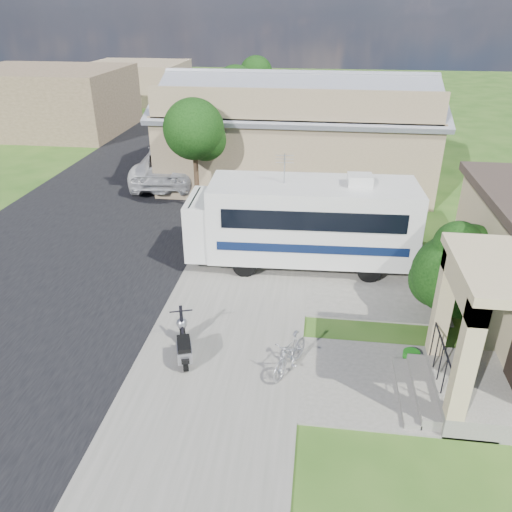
# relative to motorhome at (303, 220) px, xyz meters

# --- Properties ---
(ground) EXTENTS (120.00, 120.00, 0.00)m
(ground) POSITION_rel_motorhome_xyz_m (-0.75, -4.64, -1.58)
(ground) COLOR #234913
(street_slab) EXTENTS (9.00, 80.00, 0.02)m
(street_slab) POSITION_rel_motorhome_xyz_m (-8.25, 5.36, -1.57)
(street_slab) COLOR black
(street_slab) RESTS_ON ground
(sidewalk_slab) EXTENTS (4.00, 80.00, 0.06)m
(sidewalk_slab) POSITION_rel_motorhome_xyz_m (-1.75, 5.36, -1.55)
(sidewalk_slab) COLOR #615F57
(sidewalk_slab) RESTS_ON ground
(driveway_slab) EXTENTS (7.00, 6.00, 0.05)m
(driveway_slab) POSITION_rel_motorhome_xyz_m (0.75, -0.14, -1.56)
(driveway_slab) COLOR #615F57
(driveway_slab) RESTS_ON ground
(walk_slab) EXTENTS (4.00, 3.00, 0.05)m
(walk_slab) POSITION_rel_motorhome_xyz_m (2.25, -5.64, -1.56)
(walk_slab) COLOR #615F57
(walk_slab) RESTS_ON ground
(warehouse) EXTENTS (12.50, 8.40, 5.04)m
(warehouse) POSITION_rel_motorhome_xyz_m (-0.75, 9.33, 0.40)
(warehouse) COLOR #816C51
(warehouse) RESTS_ON ground
(distant_bldg_far) EXTENTS (10.00, 8.00, 4.00)m
(distant_bldg_far) POSITION_rel_motorhome_xyz_m (-17.75, 17.36, 0.42)
(distant_bldg_far) COLOR brown
(distant_bldg_far) RESTS_ON ground
(distant_bldg_near) EXTENTS (8.00, 7.00, 3.20)m
(distant_bldg_near) POSITION_rel_motorhome_xyz_m (-15.75, 29.36, 0.02)
(distant_bldg_near) COLOR #816C51
(distant_bldg_near) RESTS_ON ground
(street_tree_a) EXTENTS (2.44, 2.40, 4.58)m
(street_tree_a) POSITION_rel_motorhome_xyz_m (-4.45, 4.41, 1.66)
(street_tree_a) COLOR black
(street_tree_a) RESTS_ON ground
(street_tree_b) EXTENTS (2.44, 2.40, 4.73)m
(street_tree_b) POSITION_rel_motorhome_xyz_m (-4.45, 14.41, 1.81)
(street_tree_b) COLOR black
(street_tree_b) RESTS_ON ground
(street_tree_c) EXTENTS (2.44, 2.40, 4.42)m
(street_tree_c) POSITION_rel_motorhome_xyz_m (-4.45, 23.41, 1.52)
(street_tree_c) COLOR black
(street_tree_c) RESTS_ON ground
(motorhome) EXTENTS (7.28, 2.58, 3.69)m
(motorhome) POSITION_rel_motorhome_xyz_m (0.00, 0.00, 0.00)
(motorhome) COLOR silver
(motorhome) RESTS_ON ground
(shrub) EXTENTS (2.33, 2.23, 2.87)m
(shrub) POSITION_rel_motorhome_xyz_m (4.13, -2.61, -0.12)
(shrub) COLOR black
(shrub) RESTS_ON ground
(scooter) EXTENTS (0.79, 1.57, 1.06)m
(scooter) POSITION_rel_motorhome_xyz_m (-2.58, -5.38, -1.11)
(scooter) COLOR black
(scooter) RESTS_ON ground
(bicycle) EXTENTS (1.03, 1.59, 0.93)m
(bicycle) POSITION_rel_motorhome_xyz_m (-0.02, -5.49, -1.12)
(bicycle) COLOR #9F9FA6
(bicycle) RESTS_ON ground
(pickup_truck) EXTENTS (3.46, 6.54, 1.75)m
(pickup_truck) POSITION_rel_motorhome_xyz_m (-6.70, 8.08, -0.71)
(pickup_truck) COLOR silver
(pickup_truck) RESTS_ON ground
(van) EXTENTS (2.47, 5.95, 1.72)m
(van) POSITION_rel_motorhome_xyz_m (-7.02, 14.89, -0.72)
(van) COLOR silver
(van) RESTS_ON ground
(garden_hose) EXTENTS (0.41, 0.41, 0.18)m
(garden_hose) POSITION_rel_motorhome_xyz_m (2.90, -4.65, -1.49)
(garden_hose) COLOR #186E16
(garden_hose) RESTS_ON ground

